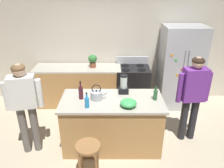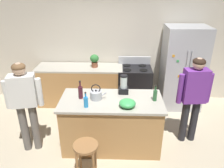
{
  "view_description": "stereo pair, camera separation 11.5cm",
  "coord_description": "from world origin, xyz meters",
  "views": [
    {
      "loc": [
        -0.0,
        -3.19,
        2.7
      ],
      "look_at": [
        0.0,
        0.3,
        1.09
      ],
      "focal_mm": 35.05,
      "sensor_mm": 36.0,
      "label": 1
    },
    {
      "loc": [
        0.11,
        -3.19,
        2.7
      ],
      "look_at": [
        0.0,
        0.3,
        1.09
      ],
      "focal_mm": 35.05,
      "sensor_mm": 36.0,
      "label": 2
    }
  ],
  "objects": [
    {
      "name": "bar_stool",
      "position": [
        -0.34,
        -0.76,
        0.49
      ],
      "size": [
        0.36,
        0.36,
        0.62
      ],
      "color": "#9E6B3D",
      "rests_on": "ground_plane"
    },
    {
      "name": "kitchen_island",
      "position": [
        0.0,
        0.0,
        0.47
      ],
      "size": [
        1.72,
        0.83,
        0.94
      ],
      "color": "#B7844C",
      "rests_on": "ground_plane"
    },
    {
      "name": "stove_range",
      "position": [
        0.49,
        1.52,
        0.48
      ],
      "size": [
        0.76,
        0.65,
        1.12
      ],
      "color": "black",
      "rests_on": "ground_plane"
    },
    {
      "name": "bottle_wine",
      "position": [
        -0.52,
        0.04,
        1.05
      ],
      "size": [
        0.08,
        0.08,
        0.32
      ],
      "color": "#471923",
      "rests_on": "kitchen_island"
    },
    {
      "name": "bottle_olive_oil",
      "position": [
        0.72,
        -0.0,
        1.04
      ],
      "size": [
        0.07,
        0.07,
        0.28
      ],
      "color": "#2D6638",
      "rests_on": "kitchen_island"
    },
    {
      "name": "bottle_soda",
      "position": [
        -0.39,
        -0.24,
        1.03
      ],
      "size": [
        0.07,
        0.07,
        0.26
      ],
      "color": "#268CD8",
      "rests_on": "kitchen_island"
    },
    {
      "name": "back_wall",
      "position": [
        0.0,
        1.95,
        1.35
      ],
      "size": [
        8.0,
        0.1,
        2.7
      ],
      "primitive_type": "cube",
      "color": "beige",
      "rests_on": "ground_plane"
    },
    {
      "name": "blender_appliance",
      "position": [
        0.2,
        0.26,
        1.08
      ],
      "size": [
        0.17,
        0.17,
        0.33
      ],
      "color": "black",
      "rests_on": "kitchen_island"
    },
    {
      "name": "mixing_bowl",
      "position": [
        0.26,
        -0.22,
        0.99
      ],
      "size": [
        0.26,
        0.26,
        0.12
      ],
      "primitive_type": "ellipsoid",
      "color": "#3FB259",
      "rests_on": "kitchen_island"
    },
    {
      "name": "potted_plant",
      "position": [
        -0.44,
        1.55,
        1.11
      ],
      "size": [
        0.2,
        0.2,
        0.3
      ],
      "color": "brown",
      "rests_on": "back_counter_run"
    },
    {
      "name": "person_by_sink_right",
      "position": [
        1.41,
        0.2,
        0.98
      ],
      "size": [
        0.6,
        0.26,
        1.62
      ],
      "color": "#26262B",
      "rests_on": "ground_plane"
    },
    {
      "name": "ground_plane",
      "position": [
        0.0,
        0.0,
        0.0
      ],
      "size": [
        14.0,
        14.0,
        0.0
      ],
      "primitive_type": "plane",
      "color": "beige"
    },
    {
      "name": "tea_kettle",
      "position": [
        -0.26,
        0.02,
        1.01
      ],
      "size": [
        0.28,
        0.2,
        0.27
      ],
      "color": "#B7BABF",
      "rests_on": "kitchen_island"
    },
    {
      "name": "refrigerator",
      "position": [
        1.56,
        1.5,
        0.94
      ],
      "size": [
        0.9,
        0.73,
        1.89
      ],
      "color": "#B7BABF",
      "rests_on": "ground_plane"
    },
    {
      "name": "person_by_island_left",
      "position": [
        -1.4,
        -0.14,
        0.98
      ],
      "size": [
        0.6,
        0.3,
        1.62
      ],
      "color": "#66605B",
      "rests_on": "ground_plane"
    },
    {
      "name": "back_counter_run",
      "position": [
        -0.8,
        1.55,
        0.47
      ],
      "size": [
        2.0,
        0.64,
        0.94
      ],
      "color": "#B7844C",
      "rests_on": "ground_plane"
    }
  ]
}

